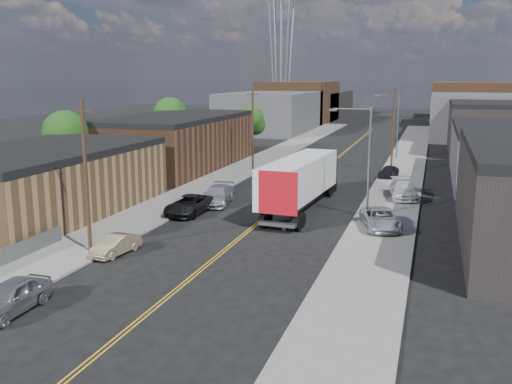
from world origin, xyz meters
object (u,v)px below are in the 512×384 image
Objects in this scene: car_left_d at (217,195)px; car_right_lot_a at (381,219)px; car_left_a at (10,297)px; car_left_c at (189,205)px; semi_truck at (304,178)px; car_right_lot_c at (389,171)px; car_right_lot_b at (403,189)px; car_left_b at (116,245)px.

car_right_lot_a is (14.89, -4.68, 0.08)m from car_left_d.
car_left_a reaches higher than car_left_c.
semi_truck reaches higher than car_left_d.
car_right_lot_c is (5.99, 17.02, -1.80)m from semi_truck.
car_left_a is 36.60m from car_right_lot_b.
car_right_lot_a is at bearing 51.74° from car_left_a.
car_right_lot_b is (1.02, 11.67, 0.07)m from car_right_lot_a.
car_left_d is (0.92, 4.25, 0.04)m from car_left_c.
car_left_c reaches higher than car_right_lot_c.
car_left_c is at bearing -143.97° from semi_truck.
car_left_d is at bearing -164.87° from car_right_lot_b.
car_right_lot_b reaches higher than car_right_lot_a.
car_left_a is 25.53m from car_left_d.
car_right_lot_a reaches higher than car_left_c.
semi_truck is 10.26m from car_right_lot_b.
car_right_lot_b is (16.82, 22.82, 0.34)m from car_left_b.
car_left_d is 22.67m from car_right_lot_c.
car_left_b is 11.58m from car_left_c.
car_right_lot_b is at bearing -65.99° from car_right_lot_c.
car_left_c is (-8.61, -5.31, -1.83)m from semi_truck.
car_left_a is 0.85× the size of car_left_c.
car_left_c is 1.00× the size of car_left_d.
car_right_lot_b is at bearing 61.55° from car_left_a.
car_right_lot_c is at bearing 74.99° from semi_truck.
car_left_c is at bearing 97.82° from car_left_b.
car_left_b is (0.00, 9.68, -0.18)m from car_left_a.
car_right_lot_a is (7.19, -5.74, -1.71)m from semi_truck.
car_left_c is at bearing 88.91° from car_left_a.
semi_truck is 3.10× the size of car_right_lot_b.
car_right_lot_a is at bearing -74.28° from car_right_lot_c.
car_right_lot_b is (16.82, 11.24, 0.19)m from car_left_c.
semi_truck reaches higher than car_left_a.
car_left_a is 0.84× the size of car_right_lot_b.
car_left_a is at bearing -125.96° from car_right_lot_b.
semi_truck is at bearing 0.19° from car_left_d.
car_right_lot_b reaches higher than car_left_a.
car_left_a reaches higher than car_right_lot_c.
car_left_c is (0.00, 11.58, 0.15)m from car_left_b.
car_right_lot_b reaches higher than car_left_d.
car_left_b is at bearing -100.60° from car_right_lot_c.
car_right_lot_b is at bearing 61.42° from car_left_b.
semi_truck is 10.28m from car_left_c.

